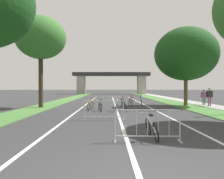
{
  "coord_description": "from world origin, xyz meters",
  "views": [
    {
      "loc": [
        -0.59,
        -4.06,
        1.77
      ],
      "look_at": [
        -0.26,
        21.08,
        1.52
      ],
      "focal_mm": 35.11,
      "sensor_mm": 36.0,
      "label": 1
    }
  ],
  "objects": [
    {
      "name": "lane_stripe_right_lane",
      "position": [
        2.96,
        18.63,
        0.0
      ],
      "size": [
        0.14,
        37.27,
        0.01
      ],
      "primitive_type": "cube",
      "color": "silver",
      "rests_on": "ground"
    },
    {
      "name": "pedestrian_waiting",
      "position": [
        8.63,
        17.07,
        0.95
      ],
      "size": [
        0.56,
        0.34,
        1.57
      ],
      "rotation": [
        0.0,
        0.0,
        -0.21
      ],
      "color": "#33723F",
      "rests_on": "ground"
    },
    {
      "name": "lane_stripe_left_lane",
      "position": [
        -2.96,
        18.63,
        0.0
      ],
      "size": [
        0.14,
        37.27,
        0.01
      ],
      "primitive_type": "cube",
      "color": "silver",
      "rests_on": "ground"
    },
    {
      "name": "grass_verge_left",
      "position": [
        -6.58,
        26.35,
        0.03
      ],
      "size": [
        2.41,
        64.42,
        0.05
      ],
      "primitive_type": "cube",
      "color": "#477A38",
      "rests_on": "ground"
    },
    {
      "name": "bicycle_silver_4",
      "position": [
        0.87,
        3.47,
        0.36
      ],
      "size": [
        0.51,
        1.66,
        0.91
      ],
      "rotation": [
        0.0,
        0.0,
        0.06
      ],
      "color": "black",
      "rests_on": "ground"
    },
    {
      "name": "overpass_bridge",
      "position": [
        0.0,
        53.24,
        3.87
      ],
      "size": [
        20.07,
        2.97,
        5.66
      ],
      "color": "#2D2D30",
      "rests_on": "ground"
    },
    {
      "name": "bicycle_red_0",
      "position": [
        1.49,
        16.88,
        0.36
      ],
      "size": [
        0.5,
        1.58,
        0.98
      ],
      "rotation": [
        0.0,
        0.0,
        0.19
      ],
      "color": "black",
      "rests_on": "ground"
    },
    {
      "name": "grass_verge_right",
      "position": [
        6.58,
        26.35,
        0.03
      ],
      "size": [
        2.41,
        64.42,
        0.05
      ],
      "primitive_type": "cube",
      "color": "#477A38",
      "rests_on": "ground"
    },
    {
      "name": "pedestrian_with_backpack",
      "position": [
        8.5,
        15.61,
        1.05
      ],
      "size": [
        0.62,
        0.34,
        1.73
      ],
      "rotation": [
        0.0,
        0.0,
        3.27
      ],
      "color": "#994C8C",
      "rests_on": "ground"
    },
    {
      "name": "bicycle_blue_1",
      "position": [
        2.62,
        17.66,
        0.37
      ],
      "size": [
        0.48,
        1.67,
        1.02
      ],
      "rotation": [
        0.0,
        0.0,
        -0.12
      ],
      "color": "black",
      "rests_on": "ground"
    },
    {
      "name": "tree_left_cypress_far",
      "position": [
        -6.46,
        14.8,
        5.99
      ],
      "size": [
        4.31,
        4.31,
        7.86
      ],
      "color": "#3D2D1E",
      "rests_on": "ground"
    },
    {
      "name": "crowd_barrier_second",
      "position": [
        -0.89,
        7.76,
        0.52
      ],
      "size": [
        2.19,
        0.54,
        1.05
      ],
      "rotation": [
        0.0,
        0.0,
        0.05
      ],
      "color": "#ADADB2",
      "rests_on": "ground"
    },
    {
      "name": "bicycle_green_6",
      "position": [
        -1.25,
        12.01,
        0.36
      ],
      "size": [
        0.5,
        1.69,
        0.95
      ],
      "rotation": [
        0.0,
        0.0,
        0.18
      ],
      "color": "black",
      "rests_on": "ground"
    },
    {
      "name": "crowd_barrier_third",
      "position": [
        -0.54,
        12.49,
        0.52
      ],
      "size": [
        2.18,
        0.5,
        1.05
      ],
      "rotation": [
        0.0,
        0.0,
        -0.03
      ],
      "color": "#ADADB2",
      "rests_on": "ground"
    },
    {
      "name": "bicycle_white_5",
      "position": [
        -0.09,
        11.9,
        0.35
      ],
      "size": [
        0.49,
        1.66,
        0.96
      ],
      "rotation": [
        0.0,
        0.0,
        -0.05
      ],
      "color": "black",
      "rests_on": "ground"
    },
    {
      "name": "crowd_barrier_nearest",
      "position": [
        0.65,
        3.03,
        0.52
      ],
      "size": [
        2.18,
        0.49,
        1.05
      ],
      "rotation": [
        0.0,
        0.0,
        -0.02
      ],
      "color": "#ADADB2",
      "rests_on": "ground"
    },
    {
      "name": "sidewalk_path_right",
      "position": [
        8.83,
        26.35,
        0.04
      ],
      "size": [
        2.08,
        64.42,
        0.08
      ],
      "primitive_type": "cube",
      "color": "#9E9B93",
      "rests_on": "ground"
    },
    {
      "name": "bicycle_teal_3",
      "position": [
        0.52,
        11.93,
        0.35
      ],
      "size": [
        0.46,
        1.6,
        0.9
      ],
      "rotation": [
        0.0,
        0.0,
        3.26
      ],
      "color": "black",
      "rests_on": "ground"
    },
    {
      "name": "bicycle_yellow_2",
      "position": [
        -2.04,
        12.89,
        0.38
      ],
      "size": [
        0.45,
        1.69,
        1.01
      ],
      "rotation": [
        0.0,
        0.0,
        2.98
      ],
      "color": "black",
      "rests_on": "ground"
    },
    {
      "name": "crowd_barrier_fourth",
      "position": [
        1.51,
        17.23,
        0.52
      ],
      "size": [
        2.18,
        0.51,
        1.05
      ],
      "rotation": [
        0.0,
        0.0,
        0.03
      ],
      "color": "#ADADB2",
      "rests_on": "ground"
    },
    {
      "name": "bicycle_orange_7",
      "position": [
        0.74,
        17.61,
        0.36
      ],
      "size": [
        0.55,
        1.61,
        0.92
      ],
      "rotation": [
        0.0,
        0.0,
        0.14
      ],
      "color": "black",
      "rests_on": "ground"
    },
    {
      "name": "lane_stripe_center",
      "position": [
        0.0,
        18.63,
        0.0
      ],
      "size": [
        0.14,
        37.27,
        0.01
      ],
      "primitive_type": "cube",
      "color": "silver",
      "rests_on": "ground"
    },
    {
      "name": "tree_right_pine_near",
      "position": [
        6.62,
        16.43,
        4.89
      ],
      "size": [
        5.87,
        5.87,
        7.39
      ],
      "color": "brown",
      "rests_on": "ground"
    }
  ]
}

